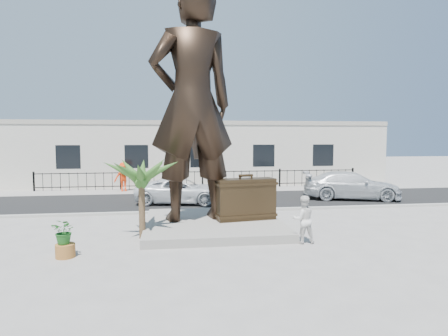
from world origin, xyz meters
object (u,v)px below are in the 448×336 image
Objects in this scene: statue at (192,103)px; tourist at (303,219)px; car_white at (181,191)px; suitcase at (246,199)px.

tourist is (3.53, -2.79, -4.04)m from statue.
car_white is at bearing -98.78° from statue.
suitcase is 2.89m from tourist.
tourist is 9.00m from car_white.
suitcase is 6.15m from car_white.
car_white is (-0.32, 5.34, -4.17)m from statue.
suitcase is 1.43× the size of tourist.
suitcase is at bearing -57.85° from tourist.
tourist is 0.33× the size of car_white.
statue is 6.05m from tourist.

